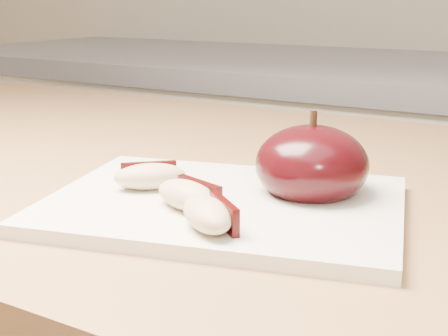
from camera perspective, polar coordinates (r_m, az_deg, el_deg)
The scene contains 5 objects.
cutting_board at distance 0.50m, azimuth 0.00°, elevation -3.39°, with size 0.28×0.20×0.01m, color silver.
apple_half at distance 0.51m, azimuth 8.02°, elevation 0.30°, with size 0.11×0.11×0.08m.
apple_wedge_a at distance 0.52m, azimuth -6.79°, elevation -0.73°, with size 0.06×0.06×0.02m.
apple_wedge_b at distance 0.47m, azimuth -3.28°, elevation -2.48°, with size 0.07×0.05×0.02m.
apple_wedge_c at distance 0.43m, azimuth -1.39°, elevation -4.22°, with size 0.06×0.06×0.02m.
Camera 1 is at (0.17, -0.03, 1.07)m, focal length 50.00 mm.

